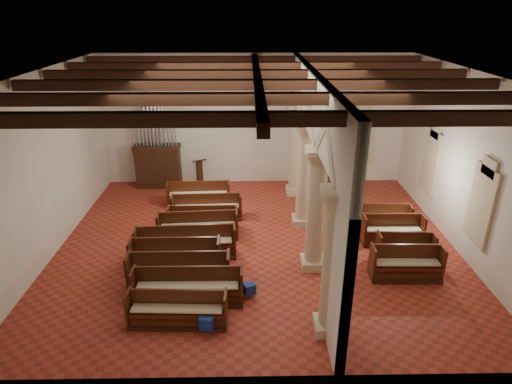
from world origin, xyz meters
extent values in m
plane|color=#A03323|center=(0.00, 0.00, 0.00)|extent=(14.00, 14.00, 0.00)
plane|color=black|center=(0.00, 0.00, 6.00)|extent=(14.00, 14.00, 0.00)
cube|color=white|center=(0.00, 6.00, 3.00)|extent=(14.00, 0.02, 6.00)
cube|color=white|center=(0.00, -6.00, 3.00)|extent=(14.00, 0.02, 6.00)
cube|color=white|center=(-7.00, 0.00, 3.00)|extent=(0.02, 12.00, 6.00)
cube|color=white|center=(7.00, 0.00, 3.00)|extent=(0.02, 12.00, 6.00)
cube|color=beige|center=(1.80, -4.50, 0.15)|extent=(0.75, 0.75, 0.30)
cylinder|color=beige|center=(1.80, -4.50, 1.95)|extent=(0.56, 0.56, 3.30)
cube|color=beige|center=(1.80, -1.50, 0.15)|extent=(0.75, 0.75, 0.30)
cylinder|color=beige|center=(1.80, -1.50, 1.95)|extent=(0.56, 0.56, 3.30)
cube|color=beige|center=(1.80, 1.50, 0.15)|extent=(0.75, 0.75, 0.30)
cylinder|color=beige|center=(1.80, 1.50, 1.95)|extent=(0.56, 0.56, 3.30)
cube|color=beige|center=(1.80, 4.50, 0.15)|extent=(0.75, 0.75, 0.30)
cylinder|color=beige|center=(1.80, 4.50, 1.95)|extent=(0.56, 0.56, 3.30)
cube|color=white|center=(1.80, 0.00, 5.04)|extent=(0.25, 11.90, 1.93)
cube|color=#2C6347|center=(6.98, -1.50, 2.20)|extent=(0.03, 1.00, 2.20)
cube|color=#2C6347|center=(6.98, 2.50, 2.20)|extent=(0.03, 1.00, 2.20)
cube|color=#2C6347|center=(5.00, 5.98, 2.20)|extent=(1.00, 0.03, 2.20)
cube|color=#391F12|center=(-4.50, 5.50, 0.90)|extent=(2.00, 0.80, 1.80)
cube|color=#391F12|center=(-4.50, 5.50, 1.90)|extent=(2.10, 0.85, 0.20)
cube|color=#3A2712|center=(-2.59, 5.50, 0.06)|extent=(0.66, 0.66, 0.11)
cube|color=#3A2712|center=(-2.59, 5.50, 0.62)|extent=(0.32, 0.32, 1.23)
cube|color=#3A2712|center=(-2.59, 5.41, 1.29)|extent=(0.69, 0.63, 0.22)
cube|color=maroon|center=(3.50, 5.92, 1.15)|extent=(1.60, 0.06, 2.10)
cylinder|color=gold|center=(3.50, 5.90, 2.25)|extent=(1.80, 0.04, 0.04)
cone|color=#391F12|center=(3.58, 5.29, 0.06)|extent=(0.38, 0.38, 0.13)
cylinder|color=gold|center=(3.58, 5.29, 1.27)|extent=(0.04, 0.04, 2.54)
cylinder|color=gold|center=(3.58, 5.29, 2.44)|extent=(0.16, 0.74, 0.03)
cube|color=navy|center=(3.58, 5.27, 1.91)|extent=(0.58, 0.12, 0.90)
cube|color=#162D98|center=(-1.40, -4.45, 0.28)|extent=(0.41, 0.36, 0.36)
cube|color=#14168F|center=(-0.28, -3.01, 0.26)|extent=(0.41, 0.37, 0.33)
cube|color=navy|center=(-1.50, -0.90, 0.28)|extent=(0.45, 0.41, 0.36)
cylinder|color=white|center=(-2.42, -4.12, 0.16)|extent=(0.92, 0.24, 0.09)
cylinder|color=white|center=(-1.87, -4.26, 0.16)|extent=(1.10, 0.55, 0.11)
cube|color=#391F12|center=(-2.20, -4.17, 0.05)|extent=(2.68, 0.77, 0.09)
cube|color=#582612|center=(-2.20, -4.21, 0.31)|extent=(2.52, 0.48, 0.43)
cube|color=#582612|center=(-2.20, -4.00, 0.54)|extent=(2.51, 0.17, 0.90)
cube|color=#582612|center=(-3.49, -4.15, 0.54)|extent=(0.09, 0.57, 0.90)
cube|color=#582612|center=(-0.91, -4.15, 0.54)|extent=(0.09, 0.57, 0.90)
cube|color=#FBEBB9|center=(-2.20, -4.21, 0.54)|extent=(2.42, 0.44, 0.05)
cube|color=#391F12|center=(-2.03, -3.23, 0.05)|extent=(3.14, 0.73, 0.10)
cube|color=#572812|center=(-2.03, -3.28, 0.34)|extent=(2.99, 0.42, 0.46)
cube|color=#572812|center=(-2.03, -3.04, 0.59)|extent=(2.99, 0.08, 0.98)
cube|color=#572812|center=(-3.57, -3.21, 0.59)|extent=(0.07, 0.62, 0.98)
cube|color=#572812|center=(-0.50, -3.21, 0.59)|extent=(0.07, 0.62, 0.98)
cube|color=#FBEBB9|center=(-2.03, -3.28, 0.59)|extent=(2.87, 0.38, 0.05)
cube|color=#391F12|center=(-2.39, -2.54, 0.05)|extent=(3.05, 0.78, 0.11)
cube|color=#512811|center=(-2.39, -2.59, 0.36)|extent=(2.89, 0.45, 0.49)
cube|color=#512811|center=(-2.39, -2.34, 0.63)|extent=(2.89, 0.09, 1.04)
cube|color=#512811|center=(-3.87, -2.52, 0.63)|extent=(0.08, 0.66, 1.04)
cube|color=#512811|center=(-0.90, -2.52, 0.63)|extent=(0.08, 0.66, 1.04)
cube|color=#FBEBB9|center=(-2.39, -2.59, 0.63)|extent=(2.78, 0.41, 0.05)
cube|color=#391F12|center=(-2.64, -1.65, 0.05)|extent=(2.86, 0.77, 0.11)
cube|color=#512A11|center=(-2.64, -1.70, 0.35)|extent=(2.71, 0.45, 0.48)
cube|color=#512A11|center=(-2.64, -1.46, 0.62)|extent=(2.71, 0.09, 1.02)
cube|color=#512A11|center=(-4.03, -1.63, 0.62)|extent=(0.08, 0.65, 1.02)
cube|color=#512A11|center=(-1.24, -1.63, 0.62)|extent=(0.08, 0.65, 1.02)
cube|color=#FBEBB9|center=(-2.64, -1.70, 0.62)|extent=(2.60, 0.40, 0.05)
cube|color=#391F12|center=(-2.42, -0.79, 0.05)|extent=(3.41, 0.93, 0.11)
cube|color=#49210F|center=(-2.42, -0.85, 0.34)|extent=(3.24, 0.60, 0.48)
cube|color=#49210F|center=(-2.42, -0.60, 0.61)|extent=(3.22, 0.26, 1.00)
cube|color=#49210F|center=(-4.07, -0.77, 0.61)|extent=(0.11, 0.64, 1.00)
cube|color=#49210F|center=(-0.77, -0.77, 0.61)|extent=(0.11, 0.64, 1.00)
cube|color=#FBEBB9|center=(-2.42, -0.85, 0.61)|extent=(3.11, 0.55, 0.05)
cube|color=#391F12|center=(-2.15, 0.47, 0.05)|extent=(2.96, 0.88, 0.10)
cube|color=#591C13|center=(-2.15, 0.42, 0.32)|extent=(2.79, 0.58, 0.44)
cube|color=#591C13|center=(-2.15, 0.65, 0.56)|extent=(2.76, 0.26, 0.92)
cube|color=#591C13|center=(-3.57, 0.49, 0.56)|extent=(0.11, 0.59, 0.92)
cube|color=#591C13|center=(-0.72, 0.49, 0.56)|extent=(0.11, 0.59, 0.92)
cube|color=#FBEBB9|center=(-2.15, 0.42, 0.56)|extent=(2.67, 0.53, 0.05)
cube|color=#391F12|center=(-2.03, 1.11, 0.05)|extent=(2.66, 0.66, 0.09)
cube|color=#572512|center=(-2.03, 1.06, 0.29)|extent=(2.51, 0.39, 0.41)
cube|color=#572512|center=(-2.03, 1.27, 0.52)|extent=(2.50, 0.09, 0.86)
cube|color=#572512|center=(-3.32, 1.13, 0.52)|extent=(0.07, 0.54, 0.86)
cube|color=#572512|center=(-0.74, 1.13, 0.52)|extent=(0.07, 0.54, 0.86)
cube|color=#FBEBB9|center=(-2.03, 1.06, 0.52)|extent=(2.41, 0.35, 0.05)
cube|color=#391F12|center=(-1.96, 2.05, 0.05)|extent=(2.81, 0.79, 0.10)
cube|color=#4B1E10|center=(-1.96, 2.00, 0.32)|extent=(2.65, 0.50, 0.44)
cube|color=#4B1E10|center=(-1.96, 2.22, 0.56)|extent=(2.64, 0.18, 0.92)
cube|color=#4B1E10|center=(-3.32, 2.07, 0.56)|extent=(0.09, 0.58, 0.92)
cube|color=#4B1E10|center=(-0.60, 2.07, 0.56)|extent=(0.09, 0.58, 0.92)
cube|color=#FBEBB9|center=(-1.96, 2.00, 0.56)|extent=(2.54, 0.45, 0.05)
cube|color=#391F12|center=(-2.42, 3.31, 0.05)|extent=(2.68, 0.82, 0.10)
cube|color=#4A1A10|center=(-2.42, 3.26, 0.32)|extent=(2.52, 0.52, 0.45)
cube|color=#4A1A10|center=(-2.42, 3.49, 0.57)|extent=(2.50, 0.19, 0.94)
cube|color=#4A1A10|center=(-3.71, 3.33, 0.57)|extent=(0.10, 0.60, 0.94)
cube|color=#4A1A10|center=(-1.13, 3.33, 0.57)|extent=(0.10, 0.60, 0.94)
cube|color=#FBEBB9|center=(-2.42, 3.26, 0.57)|extent=(2.42, 0.47, 0.05)
cube|color=#391F12|center=(4.61, -2.16, 0.05)|extent=(2.21, 0.79, 0.11)
cube|color=#4D2110|center=(4.61, -2.21, 0.34)|extent=(2.05, 0.47, 0.47)
cube|color=#4D2110|center=(4.61, -1.97, 0.61)|extent=(2.04, 0.12, 1.00)
cube|color=#4D2110|center=(3.55, -2.14, 0.61)|extent=(0.09, 0.63, 1.00)
cube|color=#4D2110|center=(5.67, -2.14, 0.61)|extent=(0.09, 0.63, 1.00)
cube|color=#FBEBB9|center=(4.61, -2.21, 0.61)|extent=(1.97, 0.42, 0.05)
cube|color=#391F12|center=(4.93, -1.18, 0.05)|extent=(1.89, 0.75, 0.10)
cube|color=#4A160F|center=(4.93, -1.23, 0.31)|extent=(1.73, 0.45, 0.43)
cube|color=#4A160F|center=(4.93, -1.00, 0.55)|extent=(1.72, 0.14, 0.91)
cube|color=#4A160F|center=(4.03, -1.16, 0.55)|extent=(0.09, 0.58, 0.91)
cube|color=#4A160F|center=(5.82, -1.16, 0.55)|extent=(0.09, 0.58, 0.91)
cube|color=#FBEBB9|center=(4.93, -1.23, 0.55)|extent=(1.66, 0.41, 0.05)
cube|color=#391F12|center=(4.85, -0.01, 0.05)|extent=(2.15, 0.73, 0.10)
cube|color=#572B12|center=(4.85, -0.06, 0.34)|extent=(2.00, 0.42, 0.47)
cube|color=#572B12|center=(4.85, 0.18, 0.60)|extent=(2.00, 0.07, 0.99)
cube|color=#572B12|center=(3.81, 0.01, 0.60)|extent=(0.07, 0.62, 0.99)
cube|color=#572B12|center=(5.89, 0.01, 0.60)|extent=(0.07, 0.62, 0.99)
cube|color=#FBEBB9|center=(4.85, -0.06, 0.60)|extent=(1.92, 0.38, 0.05)
cube|color=#391F12|center=(4.78, 0.83, 0.05)|extent=(1.97, 0.77, 0.10)
cube|color=#4F2511|center=(4.78, 0.78, 0.34)|extent=(1.81, 0.45, 0.47)
cube|color=#4F2511|center=(4.78, 1.02, 0.60)|extent=(1.81, 0.11, 0.99)
cube|color=#4F2511|center=(3.84, 0.85, 0.60)|extent=(0.09, 0.63, 0.99)
cube|color=#4F2511|center=(5.73, 0.85, 0.60)|extent=(0.09, 0.63, 0.99)
cube|color=#FBEBB9|center=(4.78, 0.78, 0.60)|extent=(1.74, 0.41, 0.05)
camera|label=1|loc=(-0.27, -13.35, 7.90)|focal=30.00mm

